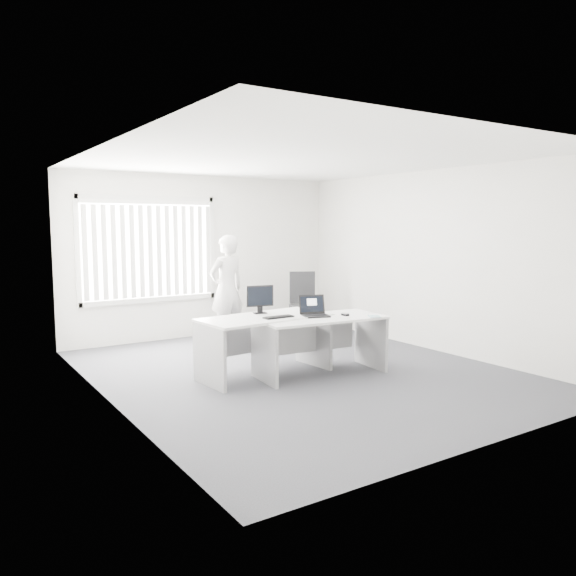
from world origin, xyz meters
TOP-DOWN VIEW (x-y plane):
  - ground at (0.00, 0.00)m, footprint 6.00×6.00m
  - wall_back at (0.00, 3.00)m, footprint 5.00×0.02m
  - wall_front at (0.00, -3.00)m, footprint 5.00×0.02m
  - wall_left at (-2.50, 0.00)m, footprint 0.02×6.00m
  - wall_right at (2.50, 0.00)m, footprint 0.02×6.00m
  - ceiling at (0.00, 0.00)m, footprint 5.00×6.00m
  - window at (-1.00, 2.96)m, footprint 2.32×0.06m
  - blinds at (-1.00, 2.90)m, footprint 2.20×0.10m
  - desk_near at (0.15, -0.25)m, footprint 1.74×0.94m
  - desk_far at (-0.48, 0.10)m, footprint 1.77×0.94m
  - office_chair at (1.55, 2.14)m, footprint 0.83×0.83m
  - person at (0.07, 2.26)m, footprint 0.71×0.52m
  - laptop at (0.11, -0.19)m, footprint 0.43×0.40m
  - paper_sheet at (0.46, -0.36)m, footprint 0.33×0.27m
  - mouse at (0.48, -0.35)m, footprint 0.06×0.10m
  - booklet at (0.76, -0.62)m, footprint 0.21×0.24m
  - keyboard at (-0.40, -0.10)m, footprint 0.40×0.14m
  - monitor at (-0.41, 0.34)m, footprint 0.39×0.18m

SIDE VIEW (x-z plane):
  - ground at x=0.00m, z-range 0.00..0.00m
  - office_chair at x=1.55m, z-range -0.21..0.90m
  - desk_near at x=0.15m, z-range 0.17..0.93m
  - desk_far at x=-0.48m, z-range 0.17..0.95m
  - paper_sheet at x=0.46m, z-range 0.76..0.76m
  - booklet at x=0.76m, z-range 0.76..0.77m
  - mouse at x=0.48m, z-range 0.76..0.80m
  - keyboard at x=-0.40m, z-range 0.78..0.80m
  - person at x=0.07m, z-range 0.00..1.79m
  - laptop at x=0.11m, z-range 0.76..1.03m
  - monitor at x=-0.41m, z-range 0.78..1.15m
  - wall_back at x=0.00m, z-range 0.00..2.80m
  - wall_front at x=0.00m, z-range 0.00..2.80m
  - wall_left at x=-2.50m, z-range 0.00..2.80m
  - wall_right at x=2.50m, z-range 0.00..2.80m
  - blinds at x=-1.00m, z-range 0.77..2.27m
  - window at x=-1.00m, z-range 0.67..2.43m
  - ceiling at x=0.00m, z-range 2.79..2.81m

